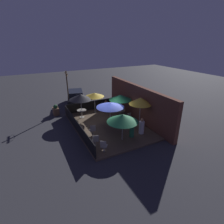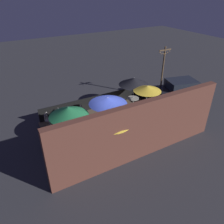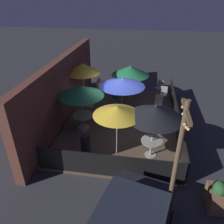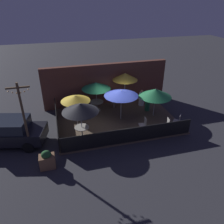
% 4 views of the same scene
% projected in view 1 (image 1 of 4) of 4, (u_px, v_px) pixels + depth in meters
% --- Properties ---
extents(ground_plane, '(60.00, 60.00, 0.00)m').
position_uv_depth(ground_plane, '(108.00, 126.00, 15.09)').
color(ground_plane, '#2D2D33').
extents(patio_deck, '(8.01, 5.49, 0.12)m').
position_uv_depth(patio_deck, '(108.00, 125.00, 15.06)').
color(patio_deck, brown).
rests_on(patio_deck, ground_plane).
extents(building_wall, '(9.61, 0.36, 3.22)m').
position_uv_depth(building_wall, '(138.00, 103.00, 15.71)').
color(building_wall, brown).
rests_on(building_wall, ground_plane).
extents(fence_front, '(7.81, 0.05, 0.95)m').
position_uv_depth(fence_front, '(77.00, 126.00, 13.73)').
color(fence_front, black).
rests_on(fence_front, patio_deck).
extents(fence_side_left, '(0.05, 5.29, 0.95)m').
position_uv_depth(fence_side_left, '(91.00, 105.00, 18.12)').
color(fence_side_left, black).
rests_on(fence_side_left, patio_deck).
extents(patio_umbrella_0, '(2.06, 2.06, 2.17)m').
position_uv_depth(patio_umbrella_0, '(120.00, 97.00, 15.86)').
color(patio_umbrella_0, '#B2B2B7').
rests_on(patio_umbrella_0, patio_deck).
extents(patio_umbrella_1, '(2.10, 2.10, 2.27)m').
position_uv_depth(patio_umbrella_1, '(81.00, 97.00, 15.76)').
color(patio_umbrella_1, '#B2B2B7').
rests_on(patio_umbrella_1, patio_deck).
extents(patio_umbrella_2, '(2.22, 2.22, 2.04)m').
position_uv_depth(patio_umbrella_2, '(123.00, 118.00, 12.10)').
color(patio_umbrella_2, '#B2B2B7').
rests_on(patio_umbrella_2, patio_deck).
extents(patio_umbrella_3, '(2.27, 2.27, 2.12)m').
position_uv_depth(patio_umbrella_3, '(110.00, 105.00, 14.05)').
color(patio_umbrella_3, '#B2B2B7').
rests_on(patio_umbrella_3, patio_deck).
extents(patio_umbrella_4, '(1.82, 1.82, 2.17)m').
position_uv_depth(patio_umbrella_4, '(94.00, 95.00, 16.43)').
color(patio_umbrella_4, '#B2B2B7').
rests_on(patio_umbrella_4, patio_deck).
extents(patio_umbrella_5, '(1.89, 1.89, 2.48)m').
position_uv_depth(patio_umbrella_5, '(141.00, 101.00, 14.07)').
color(patio_umbrella_5, '#B2B2B7').
rests_on(patio_umbrella_5, patio_deck).
extents(dining_table_0, '(0.99, 0.99, 0.70)m').
position_uv_depth(dining_table_0, '(120.00, 111.00, 16.38)').
color(dining_table_0, '#9E998E').
rests_on(dining_table_0, patio_deck).
extents(dining_table_1, '(0.85, 0.85, 0.72)m').
position_uv_depth(dining_table_1, '(82.00, 112.00, 16.31)').
color(dining_table_1, '#9E998E').
rests_on(dining_table_1, patio_deck).
extents(patio_chair_0, '(0.41, 0.41, 0.95)m').
position_uv_depth(patio_chair_0, '(128.00, 117.00, 15.26)').
color(patio_chair_0, gray).
rests_on(patio_chair_0, patio_deck).
extents(patio_chair_1, '(0.44, 0.44, 0.95)m').
position_uv_depth(patio_chair_1, '(93.00, 130.00, 13.07)').
color(patio_chair_1, gray).
rests_on(patio_chair_1, patio_deck).
extents(patio_chair_2, '(0.45, 0.45, 0.91)m').
position_uv_depth(patio_chair_2, '(95.00, 140.00, 11.80)').
color(patio_chair_2, gray).
rests_on(patio_chair_2, patio_deck).
extents(patio_chair_3, '(0.56, 0.56, 0.93)m').
position_uv_depth(patio_chair_3, '(104.00, 146.00, 11.14)').
color(patio_chair_3, gray).
rests_on(patio_chair_3, patio_deck).
extents(patron_0, '(0.48, 0.48, 1.27)m').
position_uv_depth(patron_0, '(142.00, 127.00, 13.48)').
color(patron_0, silver).
rests_on(patron_0, patio_deck).
extents(patron_1, '(0.58, 0.58, 1.17)m').
position_uv_depth(patron_1, '(106.00, 107.00, 17.67)').
color(patron_1, '#333338').
rests_on(patron_1, patio_deck).
extents(patron_2, '(0.49, 0.49, 1.36)m').
position_uv_depth(patron_2, '(132.00, 129.00, 12.98)').
color(patron_2, '#236642').
rests_on(patron_2, patio_deck).
extents(planter_box, '(0.76, 0.53, 1.03)m').
position_uv_depth(planter_box, '(56.00, 110.00, 17.23)').
color(planter_box, brown).
rests_on(planter_box, ground_plane).
extents(light_post, '(1.10, 0.12, 4.06)m').
position_uv_depth(light_post, '(68.00, 88.00, 17.93)').
color(light_post, brown).
rests_on(light_post, ground_plane).
extents(parked_car_0, '(4.26, 2.61, 1.62)m').
position_uv_depth(parked_car_0, '(76.00, 97.00, 19.83)').
color(parked_car_0, black).
rests_on(parked_car_0, ground_plane).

